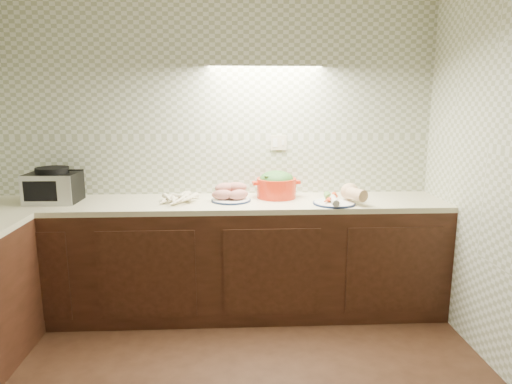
{
  "coord_description": "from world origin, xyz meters",
  "views": [
    {
      "loc": [
        0.18,
        -1.92,
        1.67
      ],
      "look_at": [
        0.34,
        1.25,
        1.02
      ],
      "focal_mm": 32.0,
      "sensor_mm": 36.0,
      "label": 1
    }
  ],
  "objects_px": {
    "toaster_oven": "(53,186)",
    "onion_bowl": "(229,193)",
    "dutch_oven": "(276,185)",
    "veg_plate": "(342,196)",
    "sweet_potato_plate": "(231,194)",
    "parsnip_pile": "(177,199)"
  },
  "relations": [
    {
      "from": "toaster_oven",
      "to": "onion_bowl",
      "type": "height_order",
      "value": "toaster_oven"
    },
    {
      "from": "toaster_oven",
      "to": "dutch_oven",
      "type": "bearing_deg",
      "value": 4.23
    },
    {
      "from": "dutch_oven",
      "to": "veg_plate",
      "type": "distance_m",
      "value": 0.52
    },
    {
      "from": "onion_bowl",
      "to": "veg_plate",
      "type": "relative_size",
      "value": 0.35
    },
    {
      "from": "onion_bowl",
      "to": "dutch_oven",
      "type": "xyz_separation_m",
      "value": [
        0.38,
        -0.01,
        0.06
      ]
    },
    {
      "from": "toaster_oven",
      "to": "sweet_potato_plate",
      "type": "xyz_separation_m",
      "value": [
        1.34,
        -0.02,
        -0.07
      ]
    },
    {
      "from": "sweet_potato_plate",
      "to": "parsnip_pile",
      "type": "bearing_deg",
      "value": -173.76
    },
    {
      "from": "sweet_potato_plate",
      "to": "veg_plate",
      "type": "bearing_deg",
      "value": -7.84
    },
    {
      "from": "dutch_oven",
      "to": "veg_plate",
      "type": "height_order",
      "value": "dutch_oven"
    },
    {
      "from": "veg_plate",
      "to": "toaster_oven",
      "type": "bearing_deg",
      "value": 176.36
    },
    {
      "from": "onion_bowl",
      "to": "veg_plate",
      "type": "xyz_separation_m",
      "value": [
        0.85,
        -0.23,
        0.01
      ]
    },
    {
      "from": "toaster_oven",
      "to": "parsnip_pile",
      "type": "relative_size",
      "value": 1.07
    },
    {
      "from": "sweet_potato_plate",
      "to": "onion_bowl",
      "type": "xyz_separation_m",
      "value": [
        -0.01,
        0.11,
        -0.01
      ]
    },
    {
      "from": "parsnip_pile",
      "to": "sweet_potato_plate",
      "type": "distance_m",
      "value": 0.41
    },
    {
      "from": "sweet_potato_plate",
      "to": "dutch_oven",
      "type": "bearing_deg",
      "value": 15.03
    },
    {
      "from": "sweet_potato_plate",
      "to": "dutch_oven",
      "type": "relative_size",
      "value": 0.79
    },
    {
      "from": "onion_bowl",
      "to": "veg_plate",
      "type": "bearing_deg",
      "value": -14.8
    },
    {
      "from": "parsnip_pile",
      "to": "sweet_potato_plate",
      "type": "xyz_separation_m",
      "value": [
        0.41,
        0.04,
        0.02
      ]
    },
    {
      "from": "parsnip_pile",
      "to": "sweet_potato_plate",
      "type": "height_order",
      "value": "sweet_potato_plate"
    },
    {
      "from": "sweet_potato_plate",
      "to": "veg_plate",
      "type": "xyz_separation_m",
      "value": [
        0.84,
        -0.12,
        -0.0
      ]
    },
    {
      "from": "onion_bowl",
      "to": "dutch_oven",
      "type": "bearing_deg",
      "value": -1.93
    },
    {
      "from": "parsnip_pile",
      "to": "veg_plate",
      "type": "xyz_separation_m",
      "value": [
        1.25,
        -0.07,
        0.02
      ]
    }
  ]
}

